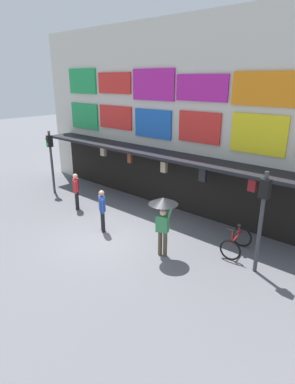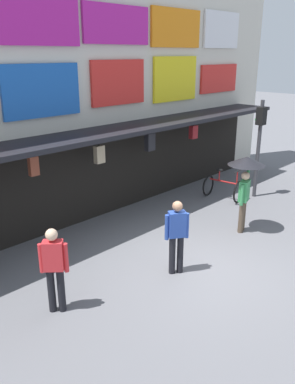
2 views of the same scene
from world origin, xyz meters
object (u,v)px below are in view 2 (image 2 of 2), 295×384
at_px(pedestrian_in_green, 177,233).
at_px(pedestrian_with_umbrella, 246,173).
at_px(pedestrian_in_yellow, 54,266).
at_px(bicycle_parked, 223,188).
at_px(traffic_light_far, 259,133).

relative_size(pedestrian_in_green, pedestrian_with_umbrella, 0.81).
height_order(pedestrian_in_green, pedestrian_in_yellow, same).
bearing_deg(pedestrian_in_green, bicycle_parked, 22.42).
distance_m(traffic_light_far, pedestrian_with_umbrella, 3.02).
distance_m(bicycle_parked, pedestrian_in_yellow, 7.37).
relative_size(traffic_light_far, pedestrian_in_green, 1.90).
bearing_deg(bicycle_parked, traffic_light_far, -31.61).
height_order(pedestrian_with_umbrella, pedestrian_in_yellow, pedestrian_with_umbrella).
height_order(traffic_light_far, pedestrian_in_green, traffic_light_far).
distance_m(bicycle_parked, pedestrian_in_green, 5.06).
bearing_deg(pedestrian_in_yellow, traffic_light_far, 4.32).
bearing_deg(pedestrian_with_umbrella, bicycle_parked, 45.45).
distance_m(pedestrian_with_umbrella, pedestrian_in_yellow, 5.56).
xyz_separation_m(traffic_light_far, bicycle_parked, (-0.97, 0.60, -1.75)).
bearing_deg(bicycle_parked, pedestrian_in_green, -157.58).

